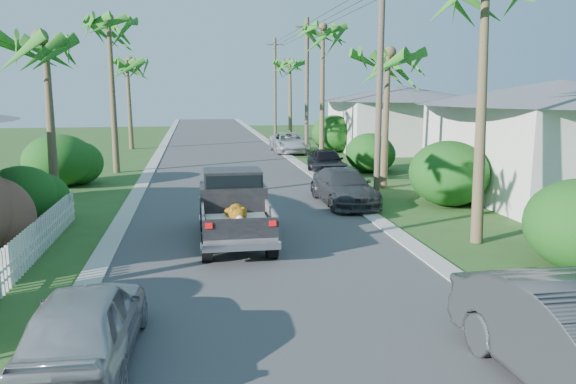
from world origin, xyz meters
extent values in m
plane|color=#2E4D1C|center=(0.00, 0.00, 0.00)|extent=(120.00, 120.00, 0.00)
cube|color=#38383A|center=(0.00, 25.00, 0.01)|extent=(8.00, 100.00, 0.02)
cube|color=#A5A39E|center=(-4.30, 25.00, 0.03)|extent=(0.60, 100.00, 0.06)
cube|color=#A5A39E|center=(4.30, 25.00, 0.03)|extent=(0.60, 100.00, 0.06)
cylinder|color=black|center=(-1.54, 5.23, 0.38)|extent=(0.28, 0.76, 0.76)
cylinder|color=black|center=(0.16, 5.23, 0.38)|extent=(0.28, 0.76, 0.76)
cylinder|color=black|center=(-1.54, 8.48, 0.38)|extent=(0.28, 0.76, 0.76)
cylinder|color=black|center=(0.16, 8.48, 0.38)|extent=(0.28, 0.76, 0.76)
cube|color=slate|center=(-0.69, 5.88, 0.62)|extent=(1.90, 2.40, 0.24)
cube|color=slate|center=(-1.61, 5.88, 1.00)|extent=(0.06, 2.40, 0.55)
cube|color=slate|center=(0.23, 5.88, 1.00)|extent=(0.06, 2.40, 0.55)
cube|color=black|center=(-0.69, 4.71, 0.98)|extent=(1.92, 0.08, 0.52)
cube|color=silver|center=(-0.69, 4.55, 0.55)|extent=(1.98, 0.18, 0.18)
cube|color=red|center=(-1.49, 4.66, 1.10)|extent=(0.18, 0.05, 0.14)
cube|color=red|center=(0.11, 4.66, 1.10)|extent=(0.18, 0.05, 0.14)
cube|color=black|center=(-0.69, 7.73, 1.05)|extent=(1.94, 1.65, 1.10)
cube|color=black|center=(-0.69, 7.73, 1.78)|extent=(1.70, 1.35, 0.55)
cube|color=black|center=(-0.69, 7.06, 1.75)|extent=(1.60, 0.05, 0.45)
cube|color=black|center=(-0.69, 8.98, 0.90)|extent=(1.94, 1.20, 0.80)
cube|color=white|center=(-0.69, 5.88, 0.82)|extent=(1.70, 2.10, 0.16)
ellipsoid|color=orange|center=(-0.69, 5.98, 1.12)|extent=(0.48, 1.25, 0.43)
sphere|color=orange|center=(-0.69, 5.23, 1.20)|extent=(0.40, 0.40, 0.40)
ellipsoid|color=white|center=(-0.69, 5.98, 1.02)|extent=(0.32, 0.86, 0.18)
imported|color=#313336|center=(3.88, 11.86, 0.67)|extent=(2.04, 4.68, 1.34)
imported|color=black|center=(5.00, 19.57, 0.67)|extent=(1.68, 3.99, 1.35)
imported|color=silver|center=(4.74, 29.94, 0.70)|extent=(2.37, 5.06, 1.40)
imported|color=#A2A3A9|center=(-3.60, -0.03, 0.69)|extent=(1.77, 4.09, 1.38)
cone|color=brown|center=(-6.80, 12.00, 3.10)|extent=(0.36, 0.61, 6.21)
cone|color=brown|center=(-6.00, 22.00, 4.00)|extent=(0.36, 0.36, 8.00)
cone|color=brown|center=(-6.50, 34.00, 3.25)|extent=(0.36, 0.75, 6.51)
cone|color=brown|center=(6.30, 6.00, 3.75)|extent=(0.36, 0.73, 7.51)
cone|color=brown|center=(6.60, 15.00, 3.00)|extent=(0.36, 0.54, 6.01)
cone|color=brown|center=(6.20, 26.00, 4.10)|extent=(0.36, 0.36, 8.20)
cone|color=brown|center=(6.50, 40.00, 3.40)|extent=(0.36, 0.63, 6.81)
ellipsoid|color=#123E11|center=(-7.40, 10.00, 1.00)|extent=(2.40, 2.64, 2.00)
ellipsoid|color=#123E11|center=(-8.00, 18.00, 1.20)|extent=(3.20, 3.52, 2.40)
ellipsoid|color=#123E11|center=(7.80, 11.00, 1.25)|extent=(3.00, 3.30, 2.50)
ellipsoid|color=#123E11|center=(7.50, 20.00, 1.05)|extent=(2.60, 2.86, 2.10)
ellipsoid|color=#123E11|center=(8.00, 30.00, 1.30)|extent=(3.20, 3.52, 2.60)
cube|color=white|center=(-6.00, 5.50, 0.50)|extent=(0.10, 11.00, 1.00)
cube|color=silver|center=(13.00, 12.00, 1.90)|extent=(8.00, 9.00, 3.80)
cone|color=#595B60|center=(13.00, 12.00, 4.30)|extent=(6.48, 6.48, 1.00)
cube|color=silver|center=(13.00, 30.00, 1.80)|extent=(9.00, 8.00, 3.60)
cone|color=#595B60|center=(13.00, 30.00, 4.10)|extent=(6.48, 6.48, 1.00)
cylinder|color=brown|center=(5.60, 13.00, 4.50)|extent=(0.26, 0.26, 9.00)
cylinder|color=brown|center=(5.60, 28.00, 4.50)|extent=(0.26, 0.26, 9.00)
cube|color=brown|center=(5.60, 28.00, 8.40)|extent=(1.60, 0.10, 0.10)
cylinder|color=brown|center=(5.60, 43.00, 4.50)|extent=(0.26, 0.26, 9.00)
cube|color=brown|center=(5.60, 43.00, 8.40)|extent=(1.60, 0.10, 0.10)
camera|label=1|loc=(-1.74, -9.00, 4.45)|focal=35.00mm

